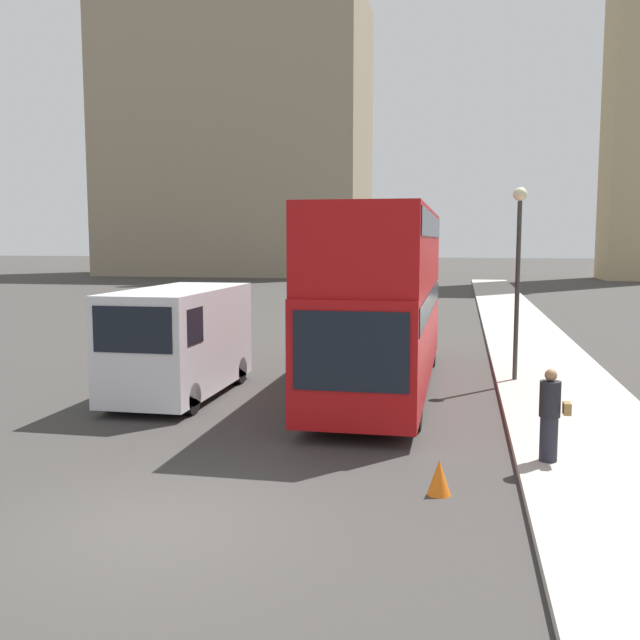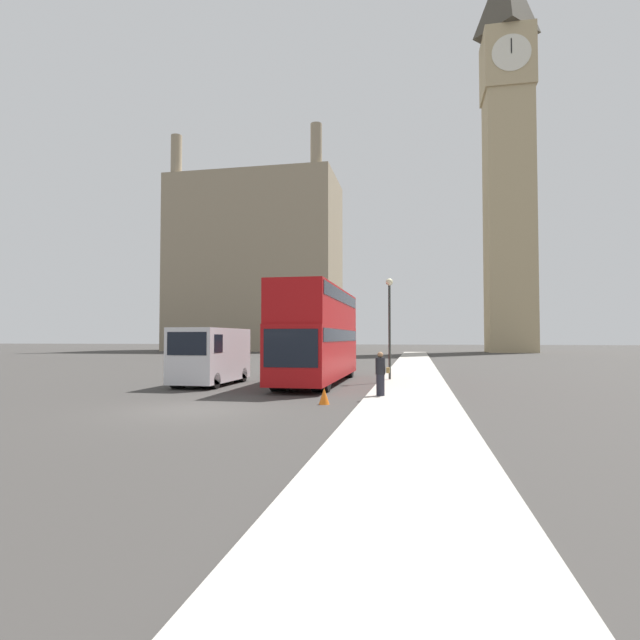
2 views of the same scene
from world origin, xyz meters
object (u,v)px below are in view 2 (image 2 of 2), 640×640
(pedestrian, at_px, (381,374))
(parked_sedan, at_px, (311,354))
(street_lamp, at_px, (389,312))
(clock_tower, at_px, (508,144))
(red_double_decker_bus, at_px, (318,331))
(white_van, at_px, (210,355))

(pedestrian, relative_size, parked_sedan, 0.36)
(pedestrian, xyz_separation_m, street_lamp, (-0.05, 7.19, 2.60))
(clock_tower, relative_size, parked_sedan, 14.27)
(clock_tower, bearing_deg, parked_sedan, -125.73)
(red_double_decker_bus, relative_size, parked_sedan, 2.47)
(pedestrian, bearing_deg, street_lamp, 90.43)
(red_double_decker_bus, height_order, white_van, red_double_decker_bus)
(clock_tower, bearing_deg, pedestrian, -103.89)
(pedestrian, xyz_separation_m, parked_sedan, (-8.67, 28.75, -0.27))
(clock_tower, height_order, red_double_decker_bus, clock_tower)
(clock_tower, relative_size, red_double_decker_bus, 5.77)
(white_van, bearing_deg, parked_sedan, 90.92)
(clock_tower, xyz_separation_m, red_double_decker_bus, (-18.84, -56.26, -29.62))
(white_van, bearing_deg, clock_tower, 67.85)
(clock_tower, bearing_deg, street_lamp, -105.68)
(clock_tower, distance_m, parked_sedan, 51.84)
(red_double_decker_bus, distance_m, street_lamp, 3.77)
(white_van, xyz_separation_m, street_lamp, (8.22, 3.11, 2.11))
(parked_sedan, bearing_deg, white_van, -89.08)
(red_double_decker_bus, distance_m, white_van, 5.27)
(clock_tower, distance_m, street_lamp, 63.88)
(parked_sedan, bearing_deg, red_double_decker_bus, -77.17)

